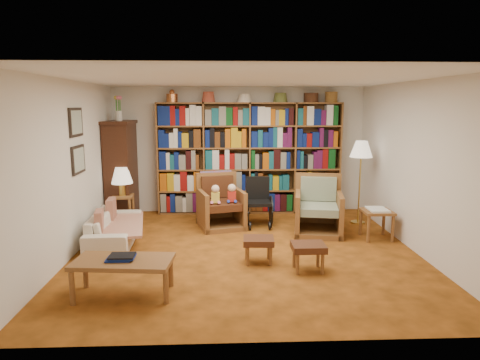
{
  "coord_description": "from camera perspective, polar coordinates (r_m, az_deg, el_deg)",
  "views": [
    {
      "loc": [
        -0.35,
        -6.09,
        2.15
      ],
      "look_at": [
        -0.06,
        0.6,
        0.97
      ],
      "focal_mm": 32.0,
      "sensor_mm": 36.0,
      "label": 1
    }
  ],
  "objects": [
    {
      "name": "footstool_a",
      "position": [
        5.93,
        2.49,
        -8.31
      ],
      "size": [
        0.44,
        0.38,
        0.35
      ],
      "color": "#512515",
      "rests_on": "floor"
    },
    {
      "name": "cushion_left",
      "position": [
        7.37,
        -16.79,
        -3.77
      ],
      "size": [
        0.15,
        0.38,
        0.37
      ],
      "primitive_type": "cube",
      "rotation": [
        0.0,
        0.0,
        0.09
      ],
      "color": "maroon",
      "rests_on": "sofa"
    },
    {
      "name": "side_table_lamp",
      "position": [
        8.07,
        -15.31,
        -3.02
      ],
      "size": [
        0.38,
        0.38,
        0.53
      ],
      "color": "brown",
      "rests_on": "floor"
    },
    {
      "name": "ceiling",
      "position": [
        6.11,
        0.85,
        13.28
      ],
      "size": [
        5.0,
        5.0,
        0.0
      ],
      "primitive_type": "plane",
      "rotation": [
        3.14,
        0.0,
        0.0
      ],
      "color": "white",
      "rests_on": "wall_back"
    },
    {
      "name": "floor_lamp",
      "position": [
        7.98,
        15.85,
        3.55
      ],
      "size": [
        0.4,
        0.4,
        1.52
      ],
      "color": "gold",
      "rests_on": "floor"
    },
    {
      "name": "framed_pictures",
      "position": [
        6.75,
        -20.9,
        4.88
      ],
      "size": [
        0.03,
        0.52,
        0.97
      ],
      "color": "black",
      "rests_on": "wall_left"
    },
    {
      "name": "armchair_leather",
      "position": [
        7.67,
        -2.53,
        -3.29
      ],
      "size": [
        0.94,
        0.96,
        0.96
      ],
      "color": "brown",
      "rests_on": "floor"
    },
    {
      "name": "side_table_papers",
      "position": [
        7.27,
        17.79,
        -4.45
      ],
      "size": [
        0.47,
        0.47,
        0.5
      ],
      "color": "brown",
      "rests_on": "floor"
    },
    {
      "name": "bookshelf",
      "position": [
        8.49,
        1.27,
        3.36
      ],
      "size": [
        3.6,
        0.3,
        2.42
      ],
      "color": "brown",
      "rests_on": "floor"
    },
    {
      "name": "wall_right",
      "position": [
        6.78,
        22.42,
        1.61
      ],
      "size": [
        0.0,
        5.0,
        5.0
      ],
      "primitive_type": "plane",
      "rotation": [
        1.57,
        0.0,
        -1.57
      ],
      "color": "silver",
      "rests_on": "floor"
    },
    {
      "name": "sofa_throw",
      "position": [
        7.04,
        -16.0,
        -5.64
      ],
      "size": [
        1.0,
        1.55,
        0.04
      ],
      "primitive_type": "cube",
      "rotation": [
        0.0,
        0.0,
        0.17
      ],
      "color": "beige",
      "rests_on": "sofa"
    },
    {
      "name": "armchair_sage",
      "position": [
        7.42,
        10.24,
        -4.02
      ],
      "size": [
        0.93,
        0.95,
        0.98
      ],
      "color": "brown",
      "rests_on": "floor"
    },
    {
      "name": "footstool_b",
      "position": [
        5.71,
        9.1,
        -9.04
      ],
      "size": [
        0.43,
        0.37,
        0.37
      ],
      "color": "#512515",
      "rests_on": "floor"
    },
    {
      "name": "floor",
      "position": [
        6.47,
        0.79,
        -9.43
      ],
      "size": [
        5.0,
        5.0,
        0.0
      ],
      "primitive_type": "plane",
      "color": "#A75719",
      "rests_on": "ground"
    },
    {
      "name": "table_lamp",
      "position": [
        7.97,
        -15.48,
        0.48
      ],
      "size": [
        0.38,
        0.38,
        0.52
      ],
      "color": "gold",
      "rests_on": "side_table_lamp"
    },
    {
      "name": "wall_left",
      "position": [
        6.52,
        -21.69,
        1.35
      ],
      "size": [
        0.0,
        5.0,
        5.0
      ],
      "primitive_type": "plane",
      "rotation": [
        1.57,
        0.0,
        1.57
      ],
      "color": "silver",
      "rests_on": "floor"
    },
    {
      "name": "wheelchair",
      "position": [
        7.73,
        2.44,
        -3.14
      ],
      "size": [
        0.5,
        0.7,
        0.87
      ],
      "color": "black",
      "rests_on": "floor"
    },
    {
      "name": "sofa",
      "position": [
        7.07,
        -16.38,
        -6.13
      ],
      "size": [
        1.65,
        0.71,
        0.47
      ],
      "primitive_type": "imported",
      "rotation": [
        0.0,
        0.0,
        1.62
      ],
      "color": "beige",
      "rests_on": "floor"
    },
    {
      "name": "wall_front",
      "position": [
        3.72,
        3.02,
        -4.02
      ],
      "size": [
        5.0,
        0.0,
        5.0
      ],
      "primitive_type": "plane",
      "rotation": [
        -1.57,
        0.0,
        0.0
      ],
      "color": "silver",
      "rests_on": "floor"
    },
    {
      "name": "coffee_table",
      "position": [
        5.1,
        -15.31,
        -10.72
      ],
      "size": [
        1.15,
        0.65,
        0.48
      ],
      "color": "brown",
      "rests_on": "floor"
    },
    {
      "name": "cushion_right",
      "position": [
        6.72,
        -18.25,
        -5.18
      ],
      "size": [
        0.17,
        0.36,
        0.34
      ],
      "primitive_type": "cube",
      "rotation": [
        0.0,
        0.0,
        0.18
      ],
      "color": "maroon",
      "rests_on": "sofa"
    },
    {
      "name": "wall_back",
      "position": [
        8.64,
        -0.12,
        4.01
      ],
      "size": [
        5.0,
        0.0,
        5.0
      ],
      "primitive_type": "plane",
      "rotation": [
        1.57,
        0.0,
        0.0
      ],
      "color": "silver",
      "rests_on": "floor"
    },
    {
      "name": "curio_cabinet",
      "position": [
        8.4,
        -15.55,
        1.43
      ],
      "size": [
        0.5,
        0.95,
        2.4
      ],
      "color": "#3D1E10",
      "rests_on": "floor"
    }
  ]
}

